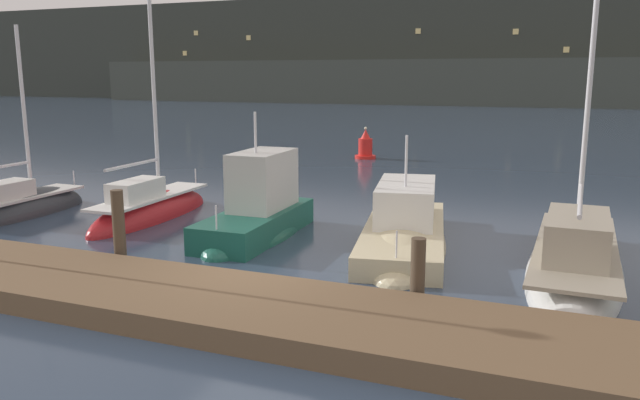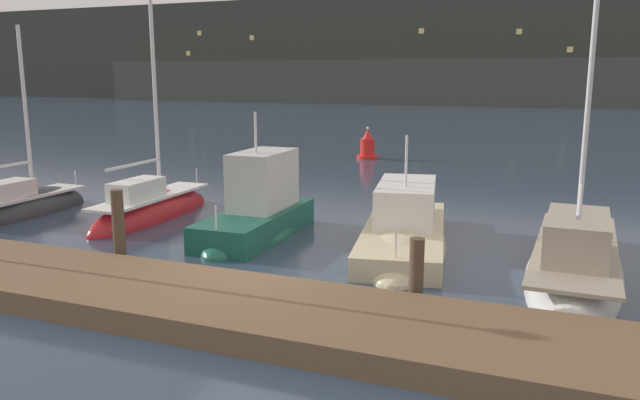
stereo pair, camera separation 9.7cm
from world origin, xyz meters
The scene contains 11 objects.
ground_plane centered at (0.00, 0.00, 0.00)m, with size 400.00×400.00×0.00m, color #2D3D51.
dock centered at (0.00, -1.66, 0.23)m, with size 28.30×2.80×0.45m, color brown.
mooring_pile_1 centered at (-3.47, -0.01, 0.94)m, with size 0.28×0.28×1.88m, color #4C3D2D.
mooring_pile_2 centered at (3.47, -0.01, 0.71)m, with size 0.28×0.28×1.43m, color #4C3D2D.
sailboat_berth_1 centered at (-10.17, 3.47, 0.09)m, with size 1.46×5.04×6.79m.
sailboat_berth_2 centered at (-6.07, 4.61, 0.12)m, with size 1.56×5.89×8.52m.
motorboat_berth_3 centered at (-1.94, 3.89, 0.40)m, with size 1.96×5.19×4.11m.
motorboat_berth_4 centered at (2.10, 4.48, 0.22)m, with size 3.48×7.38×3.58m.
sailboat_berth_5 centered at (6.29, 3.48, 0.15)m, with size 2.23×7.93×10.65m.
channel_buoy centered at (-4.08, 20.73, 0.60)m, with size 1.13×1.13×1.70m.
hillside_backdrop centered at (0.36, 92.49, 7.74)m, with size 240.00×23.00×16.79m.
Camera 2 is at (5.98, -11.16, 4.44)m, focal length 35.00 mm.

